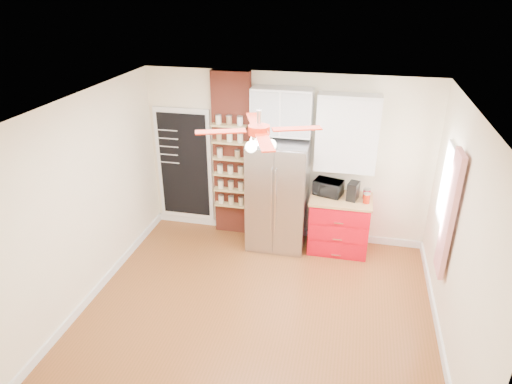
% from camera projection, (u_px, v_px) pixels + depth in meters
% --- Properties ---
extents(floor, '(4.50, 4.50, 0.00)m').
position_uv_depth(floor, '(259.00, 307.00, 6.01)').
color(floor, brown).
rests_on(floor, ground).
extents(ceiling, '(4.50, 4.50, 0.00)m').
position_uv_depth(ceiling, '(259.00, 106.00, 4.86)').
color(ceiling, white).
rests_on(ceiling, wall_back).
extents(wall_back, '(4.50, 0.02, 2.70)m').
position_uv_depth(wall_back, '(286.00, 158.00, 7.20)').
color(wall_back, '#FFF5CD').
rests_on(wall_back, floor).
extents(wall_front, '(4.50, 0.02, 2.70)m').
position_uv_depth(wall_front, '(206.00, 332.00, 3.67)').
color(wall_front, '#FFF5CD').
rests_on(wall_front, floor).
extents(wall_left, '(0.02, 4.00, 2.70)m').
position_uv_depth(wall_left, '(89.00, 199.00, 5.88)').
color(wall_left, '#FFF5CD').
rests_on(wall_left, floor).
extents(wall_right, '(0.02, 4.00, 2.70)m').
position_uv_depth(wall_right, '(459.00, 238.00, 4.99)').
color(wall_right, '#FFF5CD').
rests_on(wall_right, floor).
extents(chalkboard, '(0.95, 0.05, 1.95)m').
position_uv_depth(chalkboard, '(184.00, 165.00, 7.61)').
color(chalkboard, white).
rests_on(chalkboard, wall_back).
extents(brick_pillar, '(0.60, 0.16, 2.70)m').
position_uv_depth(brick_pillar, '(232.00, 156.00, 7.30)').
color(brick_pillar, brown).
rests_on(brick_pillar, floor).
extents(fridge, '(0.90, 0.70, 1.75)m').
position_uv_depth(fridge, '(278.00, 195.00, 7.09)').
color(fridge, '#A3A3A7').
rests_on(fridge, floor).
extents(upper_glass_cabinet, '(0.90, 0.35, 0.70)m').
position_uv_depth(upper_glass_cabinet, '(282.00, 112.00, 6.72)').
color(upper_glass_cabinet, white).
rests_on(upper_glass_cabinet, wall_back).
extents(red_cabinet, '(0.94, 0.64, 0.90)m').
position_uv_depth(red_cabinet, '(339.00, 224.00, 7.12)').
color(red_cabinet, red).
rests_on(red_cabinet, floor).
extents(upper_shelf_unit, '(0.90, 0.30, 1.15)m').
position_uv_depth(upper_shelf_unit, '(347.00, 133.00, 6.66)').
color(upper_shelf_unit, white).
rests_on(upper_shelf_unit, wall_back).
extents(window, '(0.04, 0.75, 1.05)m').
position_uv_depth(window, '(448.00, 188.00, 5.71)').
color(window, white).
rests_on(window, wall_right).
extents(curtain, '(0.06, 0.40, 1.55)m').
position_uv_depth(curtain, '(449.00, 215.00, 5.27)').
color(curtain, red).
rests_on(curtain, wall_right).
extents(ceiling_fan, '(1.40, 1.40, 0.44)m').
position_uv_depth(ceiling_fan, '(259.00, 131.00, 4.98)').
color(ceiling_fan, silver).
rests_on(ceiling_fan, ceiling).
extents(toaster_oven, '(0.48, 0.39, 0.23)m').
position_uv_depth(toaster_oven, '(328.00, 188.00, 7.00)').
color(toaster_oven, black).
rests_on(toaster_oven, red_cabinet).
extents(coffee_maker, '(0.20, 0.25, 0.28)m').
position_uv_depth(coffee_maker, '(353.00, 191.00, 6.84)').
color(coffee_maker, black).
rests_on(coffee_maker, red_cabinet).
extents(canister_left, '(0.12, 0.12, 0.14)m').
position_uv_depth(canister_left, '(367.00, 198.00, 6.76)').
color(canister_left, '#AE1E09').
rests_on(canister_left, red_cabinet).
extents(canister_right, '(0.13, 0.13, 0.15)m').
position_uv_depth(canister_right, '(367.00, 194.00, 6.90)').
color(canister_right, '#A70922').
rests_on(canister_right, red_cabinet).
extents(pantry_jar_oats, '(0.12, 0.12, 0.14)m').
position_uv_depth(pantry_jar_oats, '(220.00, 153.00, 7.16)').
color(pantry_jar_oats, '#C4B096').
rests_on(pantry_jar_oats, brick_pillar).
extents(pantry_jar_beans, '(0.09, 0.09, 0.12)m').
position_uv_depth(pantry_jar_beans, '(237.00, 154.00, 7.13)').
color(pantry_jar_beans, olive).
rests_on(pantry_jar_beans, brick_pillar).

